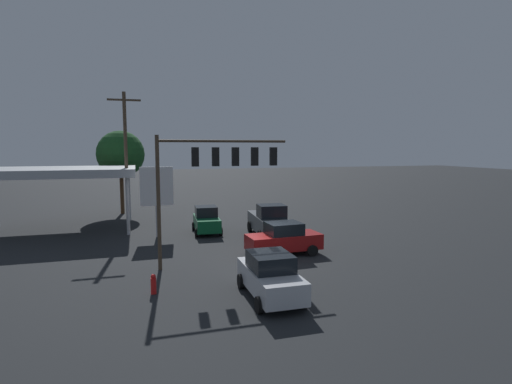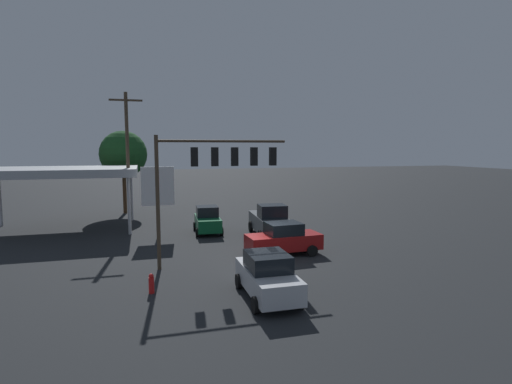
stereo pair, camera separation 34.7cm
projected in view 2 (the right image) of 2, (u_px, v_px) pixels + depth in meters
The scene contains 11 objects.
ground_plane at pixel (265, 258), 22.98m from camera, with size 200.00×200.00×0.00m, color black.
traffic_signal_assembly at pixel (214, 166), 21.14m from camera, with size 7.00×0.43×6.98m.
utility_pole at pixel (128, 159), 30.20m from camera, with size 2.40×0.26×10.47m.
gas_station_canopy at pixel (60, 172), 30.43m from camera, with size 11.35×7.35×4.82m.
price_sign at pixel (158, 189), 28.22m from camera, with size 2.28×0.27×5.01m.
sedan_waiting at pixel (268, 276), 16.84m from camera, with size 2.08×4.41×1.93m.
pickup_parked at pixel (270, 221), 28.53m from camera, with size 2.55×5.33×2.40m.
hatchback_crossing at pixel (208, 220), 29.87m from camera, with size 2.13×3.89×1.97m.
sedan_far at pixel (284, 239), 23.69m from camera, with size 4.50×2.26×1.93m.
street_tree at pixel (123, 154), 38.29m from camera, with size 4.47×4.47×7.98m.
fire_hydrant at pixel (151, 283), 17.40m from camera, with size 0.24×0.24×0.88m.
Camera 2 is at (6.67, 21.42, 6.32)m, focal length 28.00 mm.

